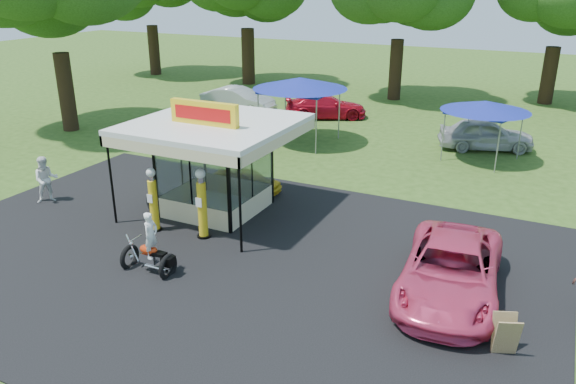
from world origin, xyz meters
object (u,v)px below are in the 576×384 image
at_px(pink_sedan, 451,270).
at_px(spectator_west, 46,180).
at_px(kiosk_car, 247,180).
at_px(gas_pump_left, 153,201).
at_px(gas_station_kiosk, 215,165).
at_px(a_frame_sign, 505,335).
at_px(bg_car_a, 238,100).
at_px(gas_pump_right, 202,206).
at_px(tent_west, 300,84).
at_px(motorcycle, 150,249).
at_px(tent_east, 486,107).
at_px(bg_car_c, 486,134).
at_px(bg_car_b, 326,106).

xyz_separation_m(pink_sedan, spectator_west, (-15.13, 0.07, 0.15)).
xyz_separation_m(kiosk_car, spectator_west, (-6.27, -4.33, 0.43)).
relative_size(gas_pump_left, spectator_west, 1.24).
relative_size(kiosk_car, spectator_west, 1.55).
bearing_deg(gas_station_kiosk, a_frame_sign, -21.88).
bearing_deg(gas_pump_left, gas_station_kiosk, 69.47).
height_order(a_frame_sign, bg_car_a, bg_car_a).
relative_size(gas_pump_right, tent_west, 0.50).
distance_m(gas_pump_right, motorcycle, 2.63).
distance_m(a_frame_sign, tent_west, 18.35).
bearing_deg(bg_car_a, gas_pump_left, -158.84).
xyz_separation_m(gas_pump_left, tent_east, (8.62, 13.12, 1.46)).
height_order(motorcycle, a_frame_sign, motorcycle).
bearing_deg(tent_west, gas_pump_left, -88.68).
height_order(kiosk_car, tent_east, tent_east).
distance_m(motorcycle, kiosk_car, 7.01).
xyz_separation_m(motorcycle, bg_car_a, (-8.46, 18.95, 0.02)).
height_order(gas_station_kiosk, gas_pump_right, gas_station_kiosk).
height_order(motorcycle, tent_east, tent_east).
relative_size(motorcycle, bg_car_a, 0.41).
distance_m(spectator_west, tent_west, 13.04).
distance_m(gas_pump_right, tent_west, 12.16).
height_order(gas_station_kiosk, tent_west, gas_station_kiosk).
relative_size(a_frame_sign, tent_west, 0.20).
bearing_deg(tent_west, pink_sedan, -49.79).
distance_m(bg_car_a, bg_car_c, 15.39).
relative_size(tent_west, tent_east, 1.20).
relative_size(gas_station_kiosk, spectator_west, 2.97).
bearing_deg(a_frame_sign, pink_sedan, 107.19).
relative_size(bg_car_b, tent_west, 1.02).
bearing_deg(gas_pump_left, spectator_west, 176.81).
bearing_deg(motorcycle, tent_west, 96.90).
relative_size(gas_pump_left, gas_pump_right, 0.94).
relative_size(kiosk_car, bg_car_c, 0.62).
bearing_deg(motorcycle, bg_car_c, 67.40).
distance_m(gas_pump_left, pink_sedan, 9.77).
distance_m(bg_car_c, tent_east, 2.61).
relative_size(gas_pump_right, tent_east, 0.60).
bearing_deg(kiosk_car, gas_station_kiosk, -180.00).
distance_m(a_frame_sign, pink_sedan, 2.62).
height_order(a_frame_sign, tent_west, tent_west).
bearing_deg(a_frame_sign, gas_station_kiosk, 136.20).
distance_m(gas_pump_left, kiosk_car, 4.75).
distance_m(a_frame_sign, tent_east, 15.31).
bearing_deg(pink_sedan, gas_pump_left, 176.11).
distance_m(gas_pump_left, bg_car_c, 17.31).
distance_m(gas_pump_left, spectator_west, 5.37).
distance_m(gas_pump_right, bg_car_c, 16.26).
xyz_separation_m(a_frame_sign, kiosk_car, (-10.51, 6.43, -0.02)).
relative_size(gas_pump_left, kiosk_car, 0.80).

